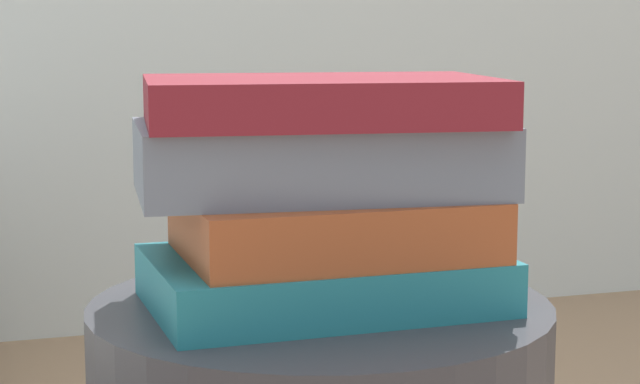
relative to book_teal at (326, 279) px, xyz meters
name	(u,v)px	position (x,y,z in m)	size (l,w,h in m)	color
book_teal	(326,279)	(0.00, 0.00, 0.00)	(0.28, 0.18, 0.04)	#1E727F
book_rust	(334,225)	(0.01, 0.00, 0.05)	(0.24, 0.17, 0.05)	#994723
book_slate	(321,158)	(0.00, 0.01, 0.10)	(0.29, 0.17, 0.06)	slate
book_maroon	(322,101)	(0.00, 0.00, 0.15)	(0.28, 0.18, 0.04)	maroon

